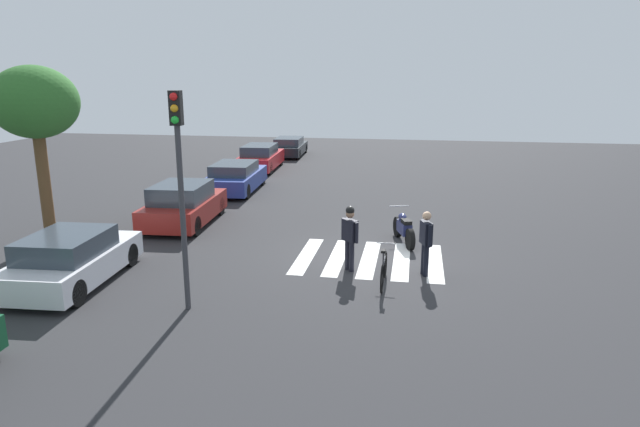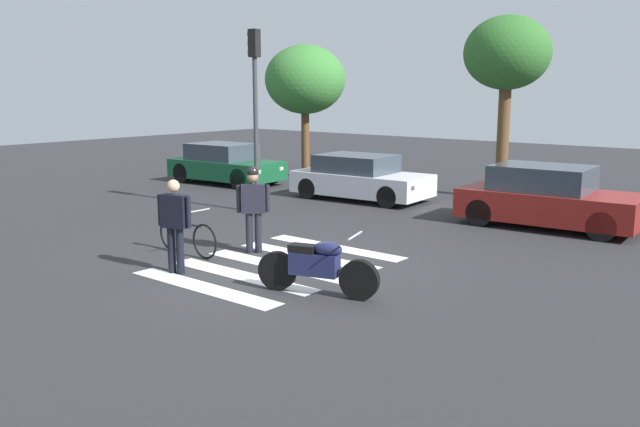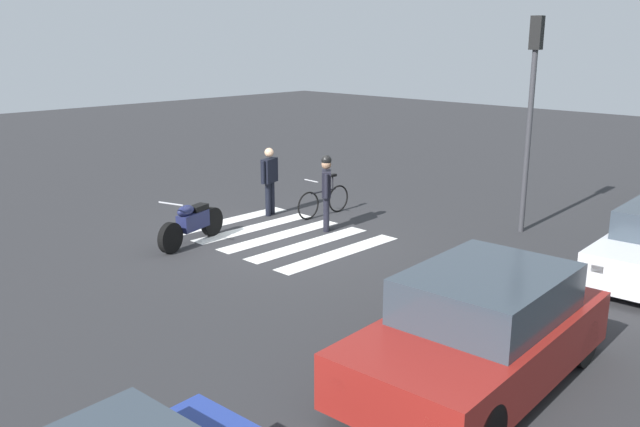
{
  "view_description": "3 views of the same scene",
  "coord_description": "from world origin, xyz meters",
  "px_view_note": "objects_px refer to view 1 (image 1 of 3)",
  "views": [
    {
      "loc": [
        -14.85,
        -1.17,
        5.05
      ],
      "look_at": [
        0.51,
        1.5,
        1.13
      ],
      "focal_mm": 31.13,
      "sensor_mm": 36.0,
      "label": 1
    },
    {
      "loc": [
        8.21,
        -8.83,
        3.27
      ],
      "look_at": [
        0.35,
        0.87,
        0.9
      ],
      "focal_mm": 37.3,
      "sensor_mm": 36.0,
      "label": 2
    },
    {
      "loc": [
        9.55,
        10.59,
        4.28
      ],
      "look_at": [
        0.36,
        1.59,
        0.87
      ],
      "focal_mm": 37.3,
      "sensor_mm": 36.0,
      "label": 3
    }
  ],
  "objects_px": {
    "police_motorcycle": "(404,229)",
    "car_red_convertible": "(260,158)",
    "car_white_van": "(71,259)",
    "car_black_suv": "(289,147)",
    "traffic_light_pole": "(180,169)",
    "car_maroon_wagon": "(184,205)",
    "leaning_bicycle": "(384,270)",
    "officer_on_foot": "(350,234)",
    "officer_by_motorcycle": "(426,239)",
    "car_blue_hatchback": "(236,177)"
  },
  "relations": [
    {
      "from": "officer_on_foot",
      "to": "car_black_suv",
      "type": "bearing_deg",
      "value": 17.15
    },
    {
      "from": "officer_on_foot",
      "to": "car_red_convertible",
      "type": "xyz_separation_m",
      "value": [
        15.02,
        6.68,
        -0.34
      ]
    },
    {
      "from": "leaning_bicycle",
      "to": "car_white_van",
      "type": "bearing_deg",
      "value": 99.15
    },
    {
      "from": "leaning_bicycle",
      "to": "car_white_van",
      "type": "relative_size",
      "value": 0.42
    },
    {
      "from": "officer_by_motorcycle",
      "to": "car_maroon_wagon",
      "type": "xyz_separation_m",
      "value": [
        3.66,
        8.15,
        -0.27
      ]
    },
    {
      "from": "car_white_van",
      "to": "car_maroon_wagon",
      "type": "distance_m",
      "value": 5.79
    },
    {
      "from": "officer_by_motorcycle",
      "to": "car_black_suv",
      "type": "height_order",
      "value": "officer_by_motorcycle"
    },
    {
      "from": "officer_by_motorcycle",
      "to": "police_motorcycle",
      "type": "bearing_deg",
      "value": 12.48
    },
    {
      "from": "police_motorcycle",
      "to": "car_white_van",
      "type": "height_order",
      "value": "car_white_van"
    },
    {
      "from": "car_red_convertible",
      "to": "officer_on_foot",
      "type": "bearing_deg",
      "value": -156.03
    },
    {
      "from": "car_blue_hatchback",
      "to": "car_red_convertible",
      "type": "height_order",
      "value": "car_red_convertible"
    },
    {
      "from": "police_motorcycle",
      "to": "car_red_convertible",
      "type": "relative_size",
      "value": 0.43
    },
    {
      "from": "traffic_light_pole",
      "to": "car_red_convertible",
      "type": "bearing_deg",
      "value": 10.79
    },
    {
      "from": "traffic_light_pole",
      "to": "leaning_bicycle",
      "type": "bearing_deg",
      "value": -62.57
    },
    {
      "from": "officer_on_foot",
      "to": "car_red_convertible",
      "type": "height_order",
      "value": "officer_on_foot"
    },
    {
      "from": "police_motorcycle",
      "to": "car_blue_hatchback",
      "type": "height_order",
      "value": "car_blue_hatchback"
    },
    {
      "from": "officer_by_motorcycle",
      "to": "car_black_suv",
      "type": "distance_m",
      "value": 22.18
    },
    {
      "from": "car_red_convertible",
      "to": "traffic_light_pole",
      "type": "relative_size",
      "value": 0.99
    },
    {
      "from": "police_motorcycle",
      "to": "car_blue_hatchback",
      "type": "bearing_deg",
      "value": 49.0
    },
    {
      "from": "leaning_bicycle",
      "to": "car_maroon_wagon",
      "type": "bearing_deg",
      "value": 57.5
    },
    {
      "from": "police_motorcycle",
      "to": "leaning_bicycle",
      "type": "relative_size",
      "value": 1.15
    },
    {
      "from": "police_motorcycle",
      "to": "officer_on_foot",
      "type": "distance_m",
      "value": 3.1
    },
    {
      "from": "officer_by_motorcycle",
      "to": "car_black_suv",
      "type": "relative_size",
      "value": 0.39
    },
    {
      "from": "car_maroon_wagon",
      "to": "traffic_light_pole",
      "type": "height_order",
      "value": "traffic_light_pole"
    },
    {
      "from": "police_motorcycle",
      "to": "leaning_bicycle",
      "type": "distance_m",
      "value": 3.67
    },
    {
      "from": "police_motorcycle",
      "to": "officer_on_foot",
      "type": "relative_size",
      "value": 1.15
    },
    {
      "from": "officer_by_motorcycle",
      "to": "traffic_light_pole",
      "type": "relative_size",
      "value": 0.36
    },
    {
      "from": "officer_on_foot",
      "to": "car_black_suv",
      "type": "relative_size",
      "value": 0.4
    },
    {
      "from": "car_red_convertible",
      "to": "officer_by_motorcycle",
      "type": "bearing_deg",
      "value": -150.14
    },
    {
      "from": "officer_on_foot",
      "to": "traffic_light_pole",
      "type": "distance_m",
      "value": 4.95
    },
    {
      "from": "traffic_light_pole",
      "to": "police_motorcycle",
      "type": "bearing_deg",
      "value": -38.18
    },
    {
      "from": "police_motorcycle",
      "to": "traffic_light_pole",
      "type": "xyz_separation_m",
      "value": [
        -5.82,
        4.58,
        2.68
      ]
    },
    {
      "from": "officer_on_foot",
      "to": "traffic_light_pole",
      "type": "xyz_separation_m",
      "value": [
        -3.08,
        3.23,
        2.13
      ]
    },
    {
      "from": "officer_on_foot",
      "to": "traffic_light_pole",
      "type": "relative_size",
      "value": 0.37
    },
    {
      "from": "officer_on_foot",
      "to": "car_maroon_wagon",
      "type": "distance_m",
      "value": 7.19
    },
    {
      "from": "leaning_bicycle",
      "to": "car_blue_hatchback",
      "type": "height_order",
      "value": "car_blue_hatchback"
    },
    {
      "from": "police_motorcycle",
      "to": "leaning_bicycle",
      "type": "bearing_deg",
      "value": 173.9
    },
    {
      "from": "car_blue_hatchback",
      "to": "car_maroon_wagon",
      "type": "bearing_deg",
      "value": -179.94
    },
    {
      "from": "police_motorcycle",
      "to": "leaning_bicycle",
      "type": "xyz_separation_m",
      "value": [
        -3.65,
        0.39,
        -0.08
      ]
    },
    {
      "from": "leaning_bicycle",
      "to": "traffic_light_pole",
      "type": "distance_m",
      "value": 5.46
    },
    {
      "from": "officer_on_foot",
      "to": "traffic_light_pole",
      "type": "bearing_deg",
      "value": 133.66
    },
    {
      "from": "police_motorcycle",
      "to": "officer_by_motorcycle",
      "type": "bearing_deg",
      "value": -167.52
    },
    {
      "from": "car_white_van",
      "to": "car_blue_hatchback",
      "type": "distance_m",
      "value": 11.44
    },
    {
      "from": "officer_on_foot",
      "to": "car_blue_hatchback",
      "type": "xyz_separation_m",
      "value": [
        9.3,
        6.2,
        -0.37
      ]
    },
    {
      "from": "leaning_bicycle",
      "to": "car_white_van",
      "type": "distance_m",
      "value": 7.69
    },
    {
      "from": "car_white_van",
      "to": "car_black_suv",
      "type": "height_order",
      "value": "car_white_van"
    },
    {
      "from": "officer_on_foot",
      "to": "officer_by_motorcycle",
      "type": "xyz_separation_m",
      "value": [
        -0.02,
        -1.96,
        -0.04
      ]
    },
    {
      "from": "officer_on_foot",
      "to": "car_red_convertible",
      "type": "distance_m",
      "value": 16.44
    },
    {
      "from": "car_blue_hatchback",
      "to": "traffic_light_pole",
      "type": "relative_size",
      "value": 0.97
    },
    {
      "from": "officer_by_motorcycle",
      "to": "car_maroon_wagon",
      "type": "bearing_deg",
      "value": 65.8
    }
  ]
}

